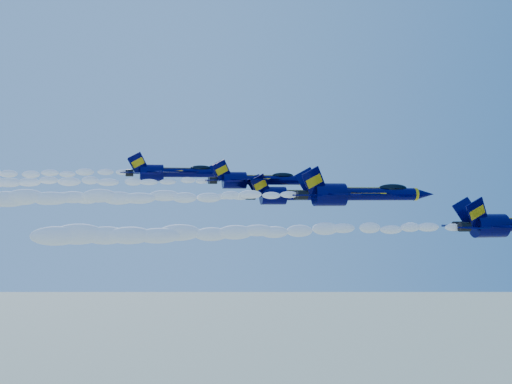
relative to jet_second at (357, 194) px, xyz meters
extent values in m
ellipsoid|color=#000037|center=(13.13, -9.33, -3.85)|extent=(1.65, 2.85, 6.76)
cube|color=#000037|center=(15.03, -5.10, -3.80)|extent=(5.66, 6.71, 0.19)
cube|color=#E8B30A|center=(16.51, -5.10, -3.69)|extent=(2.55, 5.29, 0.11)
cube|color=#000037|center=(10.81, -10.44, -2.21)|extent=(3.44, 1.09, 3.70)
cube|color=#000037|center=(10.81, -8.22, -2.21)|extent=(3.44, 1.09, 3.70)
cylinder|color=black|center=(9.43, -10.01, -3.90)|extent=(1.27, 1.16, 1.16)
cylinder|color=black|center=(9.43, -8.64, -3.90)|extent=(1.27, 1.16, 1.16)
ellipsoid|color=white|center=(-14.83, -9.33, -4.17)|extent=(47.47, 2.21, 1.99)
cylinder|color=#000037|center=(3.08, 0.00, -0.07)|extent=(9.84, 1.64, 1.64)
ellipsoid|color=#000037|center=(-3.80, 0.00, -0.13)|extent=(1.71, 2.95, 7.00)
cone|color=#000037|center=(9.43, 0.00, -0.07)|extent=(2.84, 1.64, 1.64)
cylinder|color=#E8B30A|center=(8.11, 0.00, -0.07)|extent=(0.38, 1.71, 1.71)
ellipsoid|color=black|center=(4.94, 0.00, 0.75)|extent=(3.94, 1.28, 1.08)
cube|color=#E8B30A|center=(4.94, 0.00, 0.42)|extent=(4.59, 1.09, 0.20)
cube|color=#000037|center=(-1.84, -4.37, -0.07)|extent=(5.86, 6.95, 0.20)
cube|color=#000037|center=(-1.84, 4.37, -0.07)|extent=(5.86, 6.95, 0.20)
cube|color=#E8B30A|center=(-0.31, -4.37, 0.04)|extent=(2.64, 5.48, 0.11)
cube|color=#E8B30A|center=(-0.31, 4.37, 0.04)|extent=(2.64, 5.48, 0.11)
cube|color=#000037|center=(-6.21, -1.15, 1.57)|extent=(3.56, 1.13, 3.83)
cube|color=#000037|center=(-6.21, 1.15, 1.57)|extent=(3.56, 1.13, 3.83)
cylinder|color=black|center=(-7.63, -0.71, -0.18)|extent=(1.31, 1.20, 1.20)
cylinder|color=black|center=(-7.63, 0.71, -0.18)|extent=(1.31, 1.20, 1.20)
cube|color=#E8B30A|center=(-0.20, 0.00, 0.78)|extent=(12.03, 0.38, 0.09)
ellipsoid|color=white|center=(-31.91, 0.00, -0.45)|extent=(47.47, 2.29, 2.06)
cylinder|color=#000037|center=(-2.53, 10.78, -0.23)|extent=(8.60, 1.43, 1.43)
ellipsoid|color=#000037|center=(-8.55, 10.78, -0.28)|extent=(1.49, 2.58, 6.11)
cone|color=#000037|center=(3.01, 10.78, -0.23)|extent=(2.48, 1.43, 1.43)
cylinder|color=#E8B30A|center=(1.86, 10.78, -0.23)|extent=(0.33, 1.49, 1.49)
ellipsoid|color=black|center=(-0.91, 10.78, 0.48)|extent=(3.44, 1.12, 0.95)
cube|color=#E8B30A|center=(-0.91, 10.78, 0.20)|extent=(4.01, 0.96, 0.17)
cube|color=#000037|center=(-6.83, 6.96, -0.23)|extent=(5.12, 6.07, 0.17)
cube|color=#000037|center=(-6.83, 14.60, -0.23)|extent=(5.12, 6.07, 0.17)
cube|color=#E8B30A|center=(-5.49, 6.96, -0.14)|extent=(2.30, 4.78, 0.10)
cube|color=#E8B30A|center=(-5.49, 14.60, -0.14)|extent=(2.30, 4.78, 0.10)
cube|color=#000037|center=(-10.65, 9.78, 1.20)|extent=(3.11, 0.98, 3.35)
cube|color=#000037|center=(-10.65, 11.79, 1.20)|extent=(3.11, 0.98, 3.35)
cylinder|color=black|center=(-11.89, 10.16, -0.33)|extent=(1.15, 1.05, 1.05)
cylinder|color=black|center=(-11.89, 11.40, -0.33)|extent=(1.15, 1.05, 1.05)
cube|color=#E8B30A|center=(-5.40, 10.78, 0.51)|extent=(10.51, 0.33, 0.08)
ellipsoid|color=white|center=(-36.11, 10.78, -0.60)|extent=(47.47, 2.00, 1.80)
cylinder|color=#000037|center=(-7.76, 14.34, 2.02)|extent=(8.27, 1.38, 1.38)
ellipsoid|color=#000037|center=(-13.55, 14.34, 1.98)|extent=(1.43, 2.48, 5.88)
cone|color=#000037|center=(-2.43, 14.34, 2.02)|extent=(2.39, 1.38, 1.38)
cylinder|color=#E8B30A|center=(-3.53, 14.34, 2.02)|extent=(0.32, 1.43, 1.43)
ellipsoid|color=black|center=(-6.20, 14.34, 2.71)|extent=(3.31, 1.08, 0.91)
cube|color=#E8B30A|center=(-6.20, 14.34, 2.43)|extent=(3.86, 0.92, 0.17)
cube|color=#000037|center=(-11.89, 10.67, 2.02)|extent=(4.93, 5.84, 0.17)
cube|color=#000037|center=(-11.89, 18.02, 2.02)|extent=(4.93, 5.84, 0.17)
cube|color=#E8B30A|center=(-10.61, 10.67, 2.11)|extent=(2.22, 4.60, 0.09)
cube|color=#E8B30A|center=(-10.61, 18.02, 2.11)|extent=(2.22, 4.60, 0.09)
cube|color=#000037|center=(-15.57, 13.38, 3.40)|extent=(2.99, 0.95, 3.22)
cube|color=#000037|center=(-15.57, 15.31, 3.40)|extent=(2.99, 0.95, 3.22)
cylinder|color=black|center=(-16.76, 13.75, 1.93)|extent=(1.10, 1.01, 1.01)
cylinder|color=black|center=(-16.76, 14.94, 1.93)|extent=(1.10, 1.01, 1.01)
cube|color=#E8B30A|center=(-10.52, 14.34, 2.74)|extent=(10.11, 0.32, 0.07)
ellipsoid|color=white|center=(-40.96, 14.34, 1.66)|extent=(47.47, 1.92, 1.73)
cylinder|color=#000037|center=(-19.21, 20.93, 3.26)|extent=(8.56, 1.43, 1.43)
ellipsoid|color=#000037|center=(-25.20, 20.93, 3.21)|extent=(1.48, 2.57, 6.09)
cone|color=#000037|center=(-13.69, 20.93, 3.26)|extent=(2.47, 1.43, 1.43)
cylinder|color=#E8B30A|center=(-14.83, 20.93, 3.26)|extent=(0.33, 1.48, 1.48)
ellipsoid|color=black|center=(-17.59, 20.93, 3.98)|extent=(3.42, 1.11, 0.94)
cube|color=#E8B30A|center=(-17.59, 20.93, 3.69)|extent=(3.99, 0.95, 0.17)
cube|color=#000037|center=(-23.49, 17.13, 3.26)|extent=(5.10, 6.04, 0.17)
cube|color=#000037|center=(-23.49, 24.74, 3.26)|extent=(5.10, 6.04, 0.17)
cube|color=#E8B30A|center=(-22.16, 17.13, 3.36)|extent=(2.29, 4.76, 0.10)
cube|color=#E8B30A|center=(-22.16, 24.74, 3.36)|extent=(2.29, 4.76, 0.10)
cube|color=#000037|center=(-27.29, 19.94, 4.69)|extent=(3.10, 0.98, 3.33)
cube|color=#000037|center=(-27.29, 21.93, 4.69)|extent=(3.10, 0.98, 3.33)
cylinder|color=black|center=(-28.53, 20.32, 3.17)|extent=(1.14, 1.05, 1.05)
cylinder|color=black|center=(-28.53, 21.55, 3.17)|extent=(1.14, 1.05, 1.05)
cube|color=#E8B30A|center=(-22.06, 20.93, 4.00)|extent=(10.46, 0.33, 0.08)
camera|label=1|loc=(-30.60, -78.19, -0.10)|focal=45.00mm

